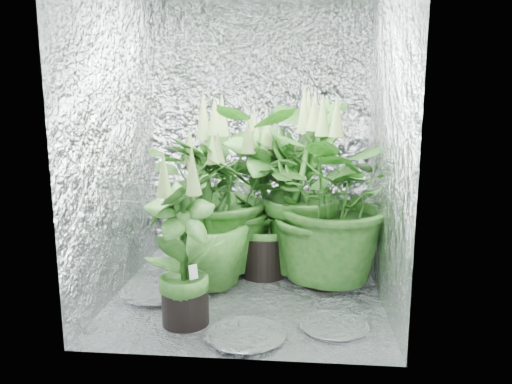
{
  "coord_description": "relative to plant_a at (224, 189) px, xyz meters",
  "views": [
    {
      "loc": [
        0.31,
        -2.9,
        1.21
      ],
      "look_at": [
        0.05,
        0.0,
        0.63
      ],
      "focal_mm": 35.0,
      "sensor_mm": 36.0,
      "label": 1
    }
  ],
  "objects": [
    {
      "name": "plant_e",
      "position": [
        0.68,
        -0.19,
        0.0
      ],
      "size": [
        1.13,
        1.13,
        1.21
      ],
      "rotation": [
        0.0,
        0.0,
        3.0
      ],
      "color": "black",
      "rests_on": "ground"
    },
    {
      "name": "plant_label",
      "position": [
        -0.03,
        -0.84,
        -0.28
      ],
      "size": [
        0.05,
        0.05,
        0.07
      ],
      "primitive_type": "cube",
      "rotation": [
        -0.21,
        0.0,
        0.71
      ],
      "color": "white",
      "rests_on": "plant_f"
    },
    {
      "name": "plant_b",
      "position": [
        0.27,
        -0.06,
        -0.07
      ],
      "size": [
        0.74,
        0.74,
        1.11
      ],
      "rotation": [
        0.0,
        0.0,
        0.64
      ],
      "color": "black",
      "rests_on": "ground"
    },
    {
      "name": "circulation_fan",
      "position": [
        0.82,
        0.27,
        -0.43
      ],
      "size": [
        0.16,
        0.29,
        0.33
      ],
      "rotation": [
        0.0,
        0.0,
        -0.21
      ],
      "color": "black",
      "rests_on": "ground"
    },
    {
      "name": "plant_c",
      "position": [
        0.53,
        0.03,
        0.01
      ],
      "size": [
        0.7,
        0.7,
        1.24
      ],
      "rotation": [
        0.0,
        0.0,
        1.46
      ],
      "color": "black",
      "rests_on": "ground"
    },
    {
      "name": "walls",
      "position": [
        0.2,
        -0.36,
        0.42
      ],
      "size": [
        1.62,
        1.62,
        2.0
      ],
      "color": "white",
      "rests_on": "ground"
    },
    {
      "name": "plant_d",
      "position": [
        -0.06,
        -0.3,
        -0.1
      ],
      "size": [
        0.73,
        0.73,
        1.01
      ],
      "rotation": [
        0.0,
        0.0,
        2.37
      ],
      "color": "black",
      "rests_on": "ground"
    },
    {
      "name": "ground",
      "position": [
        0.2,
        -0.36,
        -0.58
      ],
      "size": [
        1.6,
        1.6,
        0.0
      ],
      "primitive_type": "plane",
      "color": "white",
      "rests_on": "ground"
    },
    {
      "name": "plant_f",
      "position": [
        -0.09,
        -0.82,
        -0.15
      ],
      "size": [
        0.55,
        0.55,
        0.94
      ],
      "rotation": [
        0.0,
        0.0,
        4.44
      ],
      "color": "black",
      "rests_on": "ground"
    },
    {
      "name": "plant_a",
      "position": [
        0.0,
        0.0,
        0.0
      ],
      "size": [
        1.25,
        1.25,
        1.21
      ],
      "rotation": [
        0.0,
        0.0,
        0.31
      ],
      "color": "black",
      "rests_on": "ground"
    }
  ]
}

